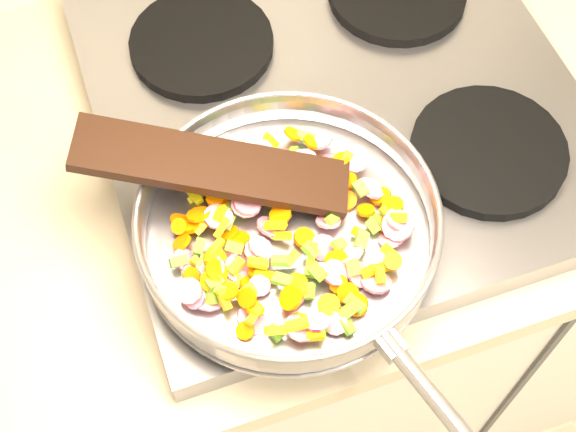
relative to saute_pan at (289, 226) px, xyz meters
name	(u,v)px	position (x,y,z in m)	size (l,w,h in m)	color
cooktop	(338,108)	(0.13, 0.18, -0.07)	(0.60, 0.60, 0.04)	#939399
grate_fl	(269,217)	(-0.01, 0.04, -0.04)	(0.19, 0.19, 0.02)	black
grate_fr	(489,151)	(0.27, 0.04, -0.04)	(0.19, 0.19, 0.02)	black
grate_bl	(202,43)	(-0.01, 0.32, -0.04)	(0.19, 0.19, 0.02)	black
saute_pan	(289,226)	(0.00, 0.00, 0.00)	(0.37, 0.53, 0.05)	#9E9EA5
vegetable_heap	(287,235)	(0.00, 0.00, -0.01)	(0.28, 0.28, 0.05)	#67AC2B
wooden_spatula	(213,166)	(-0.06, 0.08, 0.03)	(0.31, 0.07, 0.01)	black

